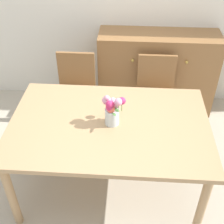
# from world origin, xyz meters

# --- Properties ---
(ground_plane) EXTENTS (12.00, 12.00, 0.00)m
(ground_plane) POSITION_xyz_m (0.00, 0.00, 0.00)
(ground_plane) COLOR #B7AD99
(dining_table) EXTENTS (1.69, 1.13, 0.77)m
(dining_table) POSITION_xyz_m (0.00, 0.00, 0.69)
(dining_table) COLOR tan
(dining_table) RESTS_ON ground_plane
(chair_left) EXTENTS (0.42, 0.42, 0.90)m
(chair_left) POSITION_xyz_m (-0.45, 0.90, 0.52)
(chair_left) COLOR olive
(chair_left) RESTS_ON ground_plane
(chair_right) EXTENTS (0.42, 0.42, 0.90)m
(chair_right) POSITION_xyz_m (0.45, 0.90, 0.52)
(chair_right) COLOR olive
(chair_right) RESTS_ON ground_plane
(dresser) EXTENTS (1.40, 0.47, 1.00)m
(dresser) POSITION_xyz_m (0.48, 1.33, 0.50)
(dresser) COLOR olive
(dresser) RESTS_ON ground_plane
(flower_vase) EXTENTS (0.19, 0.23, 0.27)m
(flower_vase) POSITION_xyz_m (0.02, -0.00, 0.92)
(flower_vase) COLOR silver
(flower_vase) RESTS_ON dining_table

